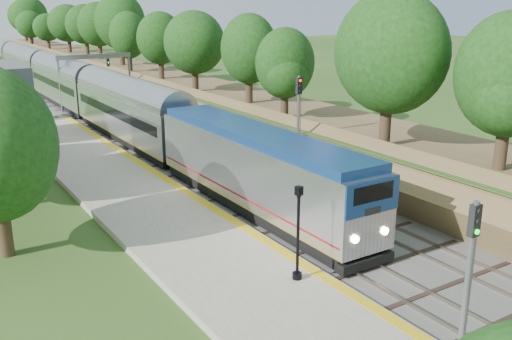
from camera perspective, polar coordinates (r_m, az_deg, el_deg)
trackbed at (r=72.55m, az=-17.07°, el=6.46°), size 9.50×170.00×0.28m
platform at (r=29.94m, az=-7.19°, el=-6.38°), size 6.40×68.00×0.38m
yellow_stripe at (r=31.07m, az=-2.43°, el=-5.00°), size 0.55×68.00×0.01m
embankment at (r=74.86m, az=-10.99°, el=8.63°), size 10.64×170.00×11.70m
signal_gantry at (r=67.27m, az=-15.84°, el=9.93°), size 8.40×0.38×6.20m
trees_behind_platform at (r=31.14m, az=-21.21°, el=1.93°), size 7.82×53.32×7.21m
train at (r=70.50m, az=-18.52°, el=7.95°), size 3.13×103.94×4.60m
lamppost_far at (r=24.07m, az=4.21°, el=-6.85°), size 0.41×0.41×4.15m
signal_platform at (r=18.61m, az=20.50°, el=-9.43°), size 0.34×0.27×5.80m
signal_farside at (r=39.06m, az=4.25°, el=5.48°), size 0.38×0.30×6.90m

